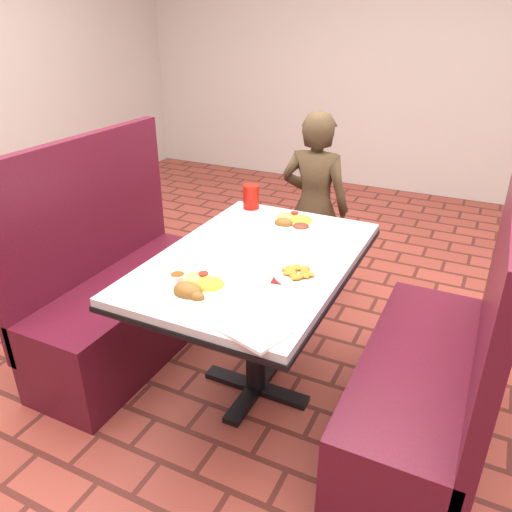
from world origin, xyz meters
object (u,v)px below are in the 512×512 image
object	(u,v)px
red_tumbler	(251,197)
booth_bench_right	(429,384)
dining_table	(256,275)
near_dinner_plate	(197,284)
diner_person	(314,208)
plantain_plate	(298,274)
booth_bench_left	(123,298)
far_dinner_plate	(293,220)

from	to	relation	value
red_tumbler	booth_bench_right	bearing A→B (deg)	-25.88
dining_table	near_dinner_plate	bearing A→B (deg)	-100.58
near_dinner_plate	red_tumbler	size ratio (longest dim) A/B	2.11
dining_table	near_dinner_plate	xyz separation A→B (m)	(-0.07, -0.37, 0.13)
diner_person	near_dinner_plate	distance (m)	1.45
booth_bench_right	plantain_plate	size ratio (longest dim) A/B	6.18
booth_bench_right	plantain_plate	world-z (taller)	booth_bench_right
diner_person	red_tumbler	world-z (taller)	diner_person
booth_bench_left	near_dinner_plate	bearing A→B (deg)	-27.24
dining_table	booth_bench_right	size ratio (longest dim) A/B	1.01
plantain_plate	diner_person	bearing A→B (deg)	106.50
diner_person	far_dinner_plate	size ratio (longest dim) A/B	4.33
dining_table	plantain_plate	distance (m)	0.28
far_dinner_plate	booth_bench_right	bearing A→B (deg)	-27.38
diner_person	near_dinner_plate	world-z (taller)	diner_person
booth_bench_right	near_dinner_plate	world-z (taller)	booth_bench_right
far_dinner_plate	near_dinner_plate	bearing A→B (deg)	-95.89
dining_table	far_dinner_plate	xyz separation A→B (m)	(0.01, 0.41, 0.12)
far_dinner_plate	plantain_plate	size ratio (longest dim) A/B	1.44
diner_person	plantain_plate	world-z (taller)	diner_person
far_dinner_plate	plantain_plate	world-z (taller)	far_dinner_plate
near_dinner_plate	plantain_plate	distance (m)	0.41
dining_table	booth_bench_left	xyz separation A→B (m)	(-0.80, 0.00, -0.32)
red_tumbler	booth_bench_left	bearing A→B (deg)	-134.18
booth_bench_left	far_dinner_plate	xyz separation A→B (m)	(0.81, 0.41, 0.45)
near_dinner_plate	booth_bench_right	bearing A→B (deg)	23.35
diner_person	far_dinner_plate	distance (m)	0.69
plantain_plate	dining_table	bearing A→B (deg)	157.18
near_dinner_plate	red_tumbler	bearing A→B (deg)	103.52
far_dinner_plate	plantain_plate	xyz separation A→B (m)	(0.23, -0.51, -0.01)
dining_table	plantain_plate	size ratio (longest dim) A/B	6.24
booth_bench_right	near_dinner_plate	distance (m)	1.05
near_dinner_plate	red_tumbler	xyz separation A→B (m)	(-0.22, 0.90, 0.04)
diner_person	red_tumbler	size ratio (longest dim) A/B	9.29
far_dinner_plate	plantain_plate	distance (m)	0.56
dining_table	booth_bench_left	size ratio (longest dim) A/B	1.01
plantain_plate	red_tumbler	world-z (taller)	red_tumbler
red_tumbler	diner_person	bearing A→B (deg)	71.38
near_dinner_plate	far_dinner_plate	distance (m)	0.79
diner_person	plantain_plate	bearing A→B (deg)	105.74
diner_person	red_tumbler	distance (m)	0.60
near_dinner_plate	far_dinner_plate	world-z (taller)	near_dinner_plate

